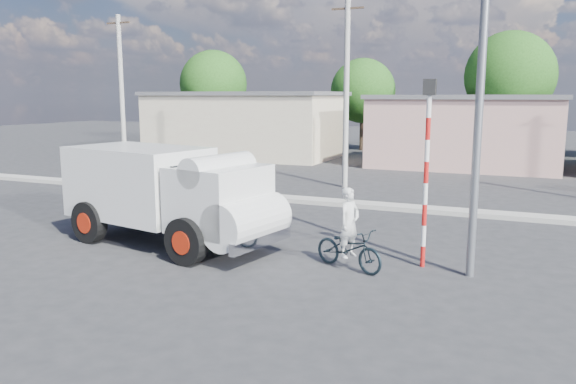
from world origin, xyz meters
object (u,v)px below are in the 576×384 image
at_px(traffic_pole, 427,157).
at_px(streetlight, 474,49).
at_px(truck, 171,193).
at_px(cyclist, 349,235).
at_px(bicycle, 349,248).

relative_size(traffic_pole, streetlight, 0.48).
relative_size(truck, cyclist, 4.06).
height_order(traffic_pole, streetlight, streetlight).
height_order(truck, streetlight, streetlight).
bearing_deg(truck, cyclist, 9.12).
relative_size(bicycle, streetlight, 0.21).
bearing_deg(truck, streetlight, 14.17).
relative_size(truck, traffic_pole, 1.51).
xyz_separation_m(bicycle, cyclist, (0.00, -0.00, 0.32)).
bearing_deg(streetlight, bicycle, -167.19).
xyz_separation_m(truck, cyclist, (5.03, -0.20, -0.63)).
bearing_deg(cyclist, bicycle, 22.31).
bearing_deg(cyclist, streetlight, -54.88).
relative_size(truck, streetlight, 0.73).
bearing_deg(bicycle, cyclist, -157.69).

